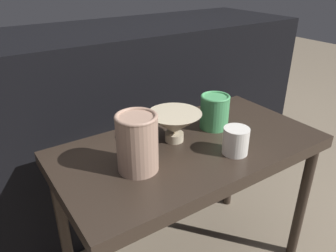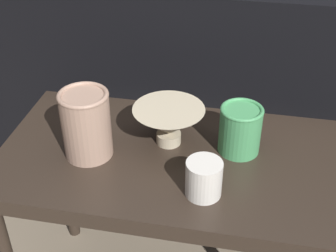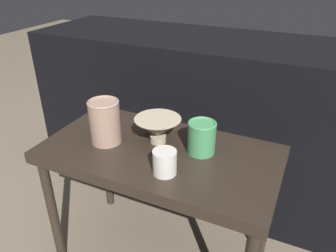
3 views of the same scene
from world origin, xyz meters
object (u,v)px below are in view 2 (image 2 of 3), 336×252
(vase_textured_left, at_px, (86,123))
(vase_colorful_right, at_px, (240,129))
(cup, at_px, (204,178))
(bowl, at_px, (169,122))

(vase_textured_left, relative_size, vase_colorful_right, 1.40)
(vase_textured_left, bearing_deg, vase_colorful_right, 13.15)
(cup, bearing_deg, bowl, 122.83)
(vase_colorful_right, bearing_deg, bowl, -179.20)
(vase_colorful_right, relative_size, cup, 1.44)
(vase_textured_left, height_order, cup, vase_textured_left)
(vase_textured_left, bearing_deg, bowl, 23.95)
(bowl, bearing_deg, vase_textured_left, -156.05)
(bowl, distance_m, cup, 0.19)
(bowl, distance_m, vase_colorful_right, 0.16)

